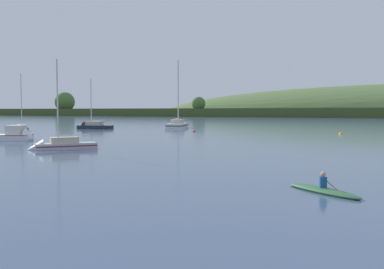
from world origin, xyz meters
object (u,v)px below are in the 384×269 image
at_px(sailboat_outer_reach, 91,127).
at_px(mooring_buoy_foreground, 194,132).
at_px(sailboat_far_left, 22,130).
at_px(sailboat_near_mooring, 178,126).
at_px(sailboat_midwater_white, 58,148).
at_px(mooring_buoy_off_fishing_boat, 341,134).
at_px(canoe_with_paddler, 323,190).
at_px(fishing_boat_moored, 12,137).

xyz_separation_m(sailboat_outer_reach, mooring_buoy_foreground, (23.07, -2.03, -0.23)).
bearing_deg(sailboat_outer_reach, sailboat_far_left, 67.03).
xyz_separation_m(sailboat_near_mooring, sailboat_far_left, (-16.29, -25.82, -0.03)).
height_order(sailboat_midwater_white, mooring_buoy_foreground, sailboat_midwater_white).
height_order(sailboat_midwater_white, mooring_buoy_off_fishing_boat, sailboat_midwater_white).
height_order(sailboat_near_mooring, mooring_buoy_off_fishing_boat, sailboat_near_mooring).
height_order(sailboat_midwater_white, sailboat_far_left, sailboat_far_left).
distance_m(sailboat_far_left, canoe_with_paddler, 63.50).
bearing_deg(sailboat_far_left, sailboat_midwater_white, -172.85).
relative_size(sailboat_far_left, canoe_with_paddler, 2.82).
bearing_deg(sailboat_midwater_white, fishing_boat_moored, -78.13).
bearing_deg(mooring_buoy_foreground, sailboat_near_mooring, 125.90).
relative_size(sailboat_far_left, mooring_buoy_off_fishing_boat, 15.14).
relative_size(sailboat_outer_reach, fishing_boat_moored, 1.58).
distance_m(sailboat_outer_reach, mooring_buoy_off_fishing_boat, 45.97).
height_order(sailboat_outer_reach, fishing_boat_moored, sailboat_outer_reach).
bearing_deg(mooring_buoy_foreground, sailboat_far_left, -156.44).
height_order(sailboat_near_mooring, fishing_boat_moored, sailboat_near_mooring).
bearing_deg(fishing_boat_moored, sailboat_near_mooring, 64.25).
distance_m(sailboat_far_left, sailboat_outer_reach, 14.08).
distance_m(mooring_buoy_foreground, mooring_buoy_off_fishing_boat, 23.07).
distance_m(fishing_boat_moored, mooring_buoy_foreground, 29.60).
relative_size(fishing_boat_moored, canoe_with_paddler, 1.82).
distance_m(sailboat_outer_reach, canoe_with_paddler, 69.00).
height_order(sailboat_outer_reach, mooring_buoy_foreground, sailboat_outer_reach).
bearing_deg(mooring_buoy_off_fishing_boat, sailboat_far_left, -163.76).
xyz_separation_m(sailboat_near_mooring, canoe_with_paddler, (37.70, -59.24, -0.14)).
distance_m(sailboat_near_mooring, fishing_boat_moored, 41.68).
xyz_separation_m(sailboat_midwater_white, mooring_buoy_off_fishing_boat, (20.56, 36.93, -0.14)).
xyz_separation_m(sailboat_midwater_white, sailboat_far_left, (-28.93, 22.51, 0.06)).
bearing_deg(mooring_buoy_foreground, fishing_boat_moored, -111.96).
xyz_separation_m(sailboat_midwater_white, mooring_buoy_foreground, (-2.34, 34.11, -0.14)).
relative_size(sailboat_midwater_white, canoe_with_paddler, 2.42).
relative_size(sailboat_midwater_white, fishing_boat_moored, 1.33).
xyz_separation_m(sailboat_far_left, sailboat_outer_reach, (3.52, 13.63, 0.02)).
bearing_deg(mooring_buoy_off_fishing_boat, canoe_with_paddler, -84.62).
bearing_deg(mooring_buoy_foreground, mooring_buoy_off_fishing_boat, 7.02).
relative_size(sailboat_outer_reach, canoe_with_paddler, 2.88).
relative_size(sailboat_far_left, fishing_boat_moored, 1.55).
bearing_deg(sailboat_outer_reach, mooring_buoy_foreground, 166.49).
relative_size(fishing_boat_moored, mooring_buoy_foreground, 11.61).
relative_size(sailboat_far_left, sailboat_outer_reach, 0.98).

